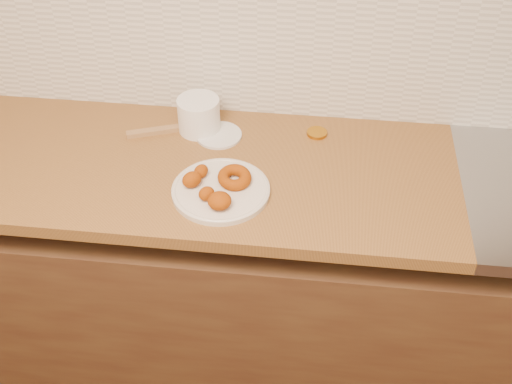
# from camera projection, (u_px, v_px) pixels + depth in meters

# --- Properties ---
(base_cabinet) EXTENTS (3.60, 0.60, 0.77)m
(base_cabinet) POSITION_uv_depth(u_px,v_px,m) (280.00, 287.00, 2.18)
(base_cabinet) COLOR brown
(base_cabinet) RESTS_ON floor
(butcher_block) EXTENTS (2.30, 0.62, 0.04)m
(butcher_block) POSITION_uv_depth(u_px,v_px,m) (68.00, 160.00, 1.92)
(butcher_block) COLOR olive
(butcher_block) RESTS_ON base_cabinet
(backsplash) EXTENTS (3.60, 0.02, 0.60)m
(backsplash) POSITION_uv_depth(u_px,v_px,m) (296.00, 27.00, 1.87)
(backsplash) COLOR silver
(backsplash) RESTS_ON wall_back
(donut_plate) EXTENTS (0.27, 0.27, 0.02)m
(donut_plate) POSITION_uv_depth(u_px,v_px,m) (221.00, 191.00, 1.77)
(donut_plate) COLOR beige
(donut_plate) RESTS_ON butcher_block
(ring_donut) EXTENTS (0.13, 0.13, 0.04)m
(ring_donut) POSITION_uv_depth(u_px,v_px,m) (234.00, 177.00, 1.77)
(ring_donut) COLOR #9B4308
(ring_donut) RESTS_ON donut_plate
(fried_dough_chunks) EXTENTS (0.16, 0.18, 0.05)m
(fried_dough_chunks) POSITION_uv_depth(u_px,v_px,m) (207.00, 189.00, 1.72)
(fried_dough_chunks) COLOR #9B4308
(fried_dough_chunks) RESTS_ON donut_plate
(plastic_tub) EXTENTS (0.15, 0.15, 0.11)m
(plastic_tub) POSITION_uv_depth(u_px,v_px,m) (199.00, 115.00, 1.96)
(plastic_tub) COLOR white
(plastic_tub) RESTS_ON butcher_block
(tub_lid) EXTENTS (0.18, 0.18, 0.01)m
(tub_lid) POSITION_uv_depth(u_px,v_px,m) (219.00, 135.00, 1.97)
(tub_lid) COLOR silver
(tub_lid) RESTS_ON butcher_block
(brass_jar_lid) EXTENTS (0.08, 0.08, 0.01)m
(brass_jar_lid) POSITION_uv_depth(u_px,v_px,m) (317.00, 133.00, 1.97)
(brass_jar_lid) COLOR #B87A19
(brass_jar_lid) RESTS_ON butcher_block
(wooden_utensil) EXTENTS (0.19, 0.09, 0.02)m
(wooden_utensil) POSITION_uv_depth(u_px,v_px,m) (159.00, 131.00, 1.98)
(wooden_utensil) COLOR olive
(wooden_utensil) RESTS_ON butcher_block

